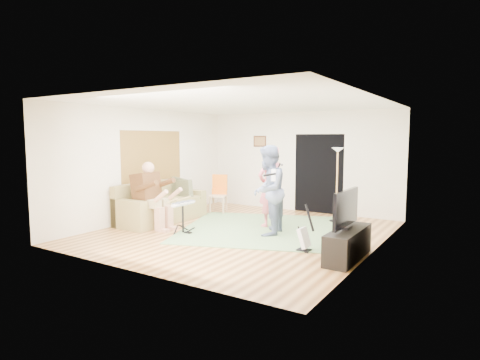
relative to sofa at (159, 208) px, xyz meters
The scene contains 19 objects.
floor 2.32m from the sofa, ahead, with size 6.00×6.00×0.00m, color brown.
walls 2.53m from the sofa, ahead, with size 5.50×6.00×2.70m, color silver, non-canonical shape.
ceiling 3.32m from the sofa, ahead, with size 6.00×6.00×0.00m, color white.
window_blinds 1.35m from the sofa, 148.48° to the left, with size 2.05×2.05×0.00m, color olive.
doorway 4.25m from the sofa, 47.02° to the left, with size 2.10×2.10×0.00m, color black.
picture_frame 3.61m from the sofa, 71.03° to the left, with size 0.42×0.03×0.32m, color #3F2314.
area_rug 2.61m from the sofa, 12.36° to the left, with size 3.38×3.32×0.02m, color #5E814F.
sofa is the anchor object (origin of this frame).
drummer 0.83m from the sofa, 55.51° to the right, with size 0.96×0.54×1.47m.
drum_kit 1.46m from the sofa, 26.52° to the right, with size 0.37×0.66×0.68m.
singer 2.78m from the sofa, 19.08° to the left, with size 0.66×0.44×1.82m, color #D65D6B.
microphone 3.08m from the sofa, 17.79° to the left, with size 0.06×0.06×0.24m, color black, non-canonical shape.
guitarist 2.96m from the sofa, ahead, with size 0.90×0.70×1.85m, color slate.
guitar_held 3.23m from the sofa, ahead, with size 0.12×0.60×0.26m, color silver, non-canonical shape.
guitar_spare 4.05m from the sofa, ahead, with size 0.31×0.27×0.85m.
torchiere_lamp 4.35m from the sofa, 30.81° to the left, with size 0.32×0.32×1.77m.
dining_chair 1.78m from the sofa, 70.90° to the left, with size 0.56×0.58×1.01m.
tv_cabinet 4.84m from the sofa, ahead, with size 0.40×1.40×0.50m, color black.
television 4.82m from the sofa, ahead, with size 0.06×1.12×0.60m, color black.
Camera 1 is at (4.45, -7.09, 2.00)m, focal length 30.00 mm.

